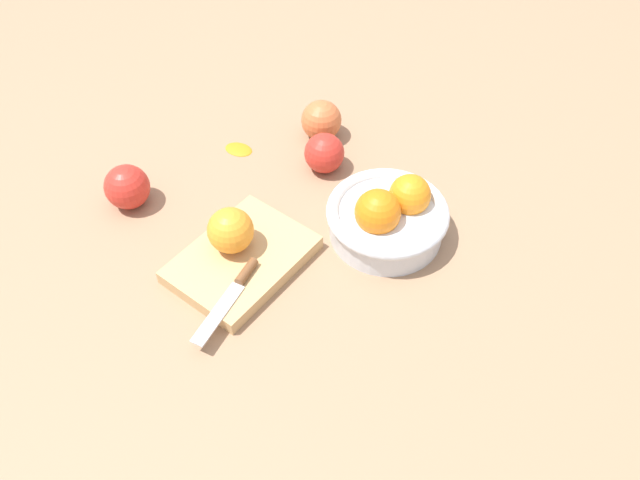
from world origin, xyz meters
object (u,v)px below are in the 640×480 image
at_px(bowl, 388,216).
at_px(apple_front_left, 321,120).
at_px(cutting_board, 242,260).
at_px(orange_on_board, 232,231).
at_px(knife, 235,289).
at_px(apple_front_right, 127,187).
at_px(apple_mid_left, 324,153).

xyz_separation_m(bowl, apple_front_left, (-0.11, -0.24, -0.00)).
height_order(bowl, apple_front_left, bowl).
distance_m(cutting_board, orange_on_board, 0.05).
height_order(cutting_board, orange_on_board, orange_on_board).
relative_size(orange_on_board, apple_front_left, 0.95).
xyz_separation_m(knife, apple_front_right, (-0.02, -0.28, 0.01)).
relative_size(bowl, cutting_board, 0.92).
bearing_deg(knife, bowl, 161.64).
relative_size(apple_front_right, apple_front_left, 1.00).
relative_size(cutting_board, apple_front_right, 2.80).
relative_size(orange_on_board, apple_mid_left, 1.00).
bearing_deg(knife, orange_on_board, -132.82).
bearing_deg(knife, apple_front_right, -94.81).
relative_size(cutting_board, knife, 1.33).
relative_size(knife, apple_mid_left, 2.23).
height_order(orange_on_board, apple_mid_left, orange_on_board).
bearing_deg(knife, apple_front_left, -156.91).
xyz_separation_m(bowl, knife, (0.25, -0.08, -0.01)).
bearing_deg(cutting_board, knife, 38.57).
bearing_deg(apple_front_right, cutting_board, 97.28).
distance_m(knife, apple_front_right, 0.28).
xyz_separation_m(apple_front_right, apple_front_left, (-0.34, 0.12, -0.00)).
bearing_deg(bowl, orange_on_board, -36.81).
height_order(cutting_board, apple_front_right, apple_front_right).
height_order(bowl, orange_on_board, bowl).
bearing_deg(apple_mid_left, apple_front_left, -135.38).
relative_size(orange_on_board, knife, 0.45).
distance_m(orange_on_board, apple_front_left, 0.32).
height_order(apple_mid_left, apple_front_left, apple_front_left).
relative_size(bowl, apple_front_right, 2.58).
xyz_separation_m(cutting_board, knife, (0.05, 0.04, 0.02)).
relative_size(cutting_board, apple_front_left, 2.81).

